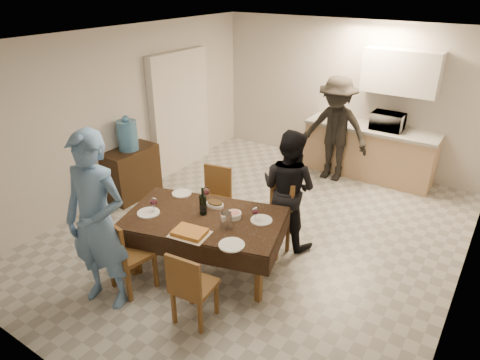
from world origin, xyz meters
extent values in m
cube|color=#B3B4AF|center=(0.00, 0.00, 0.00)|extent=(5.00, 6.00, 0.02)
cube|color=white|center=(0.00, 0.00, 2.60)|extent=(5.00, 6.00, 0.02)
cube|color=beige|center=(0.00, 3.00, 1.30)|extent=(5.00, 0.02, 2.60)
cube|color=beige|center=(0.00, -3.00, 1.30)|extent=(5.00, 0.02, 2.60)
cube|color=beige|center=(-2.50, 0.00, 1.30)|extent=(0.02, 6.00, 2.60)
cube|color=beige|center=(2.50, 0.00, 1.30)|extent=(0.02, 6.00, 2.60)
cube|color=silver|center=(-2.42, 1.20, 1.05)|extent=(0.15, 1.40, 2.10)
cube|color=tan|center=(0.60, 2.68, 0.43)|extent=(2.20, 0.60, 0.86)
cube|color=#A6A6A1|center=(0.60, 2.68, 0.89)|extent=(2.24, 0.64, 0.05)
cube|color=white|center=(0.90, 2.82, 1.85)|extent=(1.20, 0.34, 0.70)
cube|color=black|center=(-0.15, -1.03, 0.69)|extent=(2.04, 1.53, 0.04)
cube|color=brown|center=(-0.15, -1.03, 0.34)|extent=(0.07, 0.07, 0.67)
cube|color=brown|center=(-0.60, -1.78, 0.46)|extent=(0.51, 0.51, 0.05)
cube|color=brown|center=(-0.60, -1.97, 0.72)|extent=(0.43, 0.12, 0.46)
cube|color=brown|center=(0.30, -1.78, 0.42)|extent=(0.43, 0.43, 0.05)
cube|color=brown|center=(0.30, -1.96, 0.65)|extent=(0.39, 0.08, 0.42)
cube|color=brown|center=(-0.60, -0.28, 0.44)|extent=(0.48, 0.48, 0.05)
cube|color=brown|center=(-0.60, -0.46, 0.68)|extent=(0.41, 0.12, 0.44)
cube|color=brown|center=(0.30, -0.28, 0.46)|extent=(0.56, 0.56, 0.05)
cube|color=brown|center=(0.30, -0.47, 0.72)|extent=(0.42, 0.20, 0.46)
cube|color=#322210|center=(-2.28, -0.18, 0.40)|extent=(0.44, 0.87, 0.81)
cylinder|color=#5193CC|center=(-2.28, -0.18, 1.04)|extent=(0.31, 0.31, 0.46)
cylinder|color=white|center=(0.20, -1.08, 0.81)|extent=(0.12, 0.12, 0.19)
cube|color=#CB893B|center=(-0.05, -1.41, 0.74)|extent=(0.46, 0.37, 0.05)
cylinder|color=white|center=(0.15, -0.85, 0.74)|extent=(0.17, 0.17, 0.07)
cylinder|color=white|center=(-0.20, -0.75, 0.73)|extent=(0.21, 0.21, 0.04)
cylinder|color=white|center=(-0.75, -1.33, 0.72)|extent=(0.27, 0.27, 0.02)
cylinder|color=white|center=(0.45, -1.33, 0.72)|extent=(0.28, 0.28, 0.02)
cylinder|color=white|center=(-0.75, -0.73, 0.72)|extent=(0.25, 0.25, 0.01)
cylinder|color=white|center=(0.45, -0.73, 0.72)|extent=(0.25, 0.25, 0.01)
imported|color=white|center=(0.84, 2.68, 1.05)|extent=(0.52, 0.35, 0.29)
imported|color=#5C84B7|center=(-0.70, -2.08, 0.98)|extent=(0.80, 0.62, 1.96)
imported|color=black|center=(0.40, 0.02, 0.79)|extent=(0.81, 0.65, 1.58)
imported|color=black|center=(0.12, 2.23, 0.90)|extent=(1.16, 0.67, 1.80)
camera|label=1|loc=(2.59, -4.37, 3.27)|focal=32.00mm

